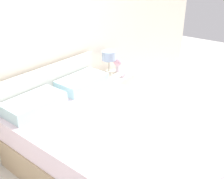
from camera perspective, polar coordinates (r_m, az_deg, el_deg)
name	(u,v)px	position (r m, az deg, el deg)	size (l,w,h in m)	color
ground_plane	(52,133)	(3.68, -12.86, -9.21)	(12.00, 12.00, 0.00)	silver
wall_back	(37,37)	(3.19, -15.99, 10.84)	(8.00, 0.06, 2.60)	silver
bed	(112,143)	(2.87, 0.05, -11.59)	(1.56, 2.20, 0.96)	tan
nightstand	(114,92)	(4.06, 0.49, -0.58)	(0.48, 0.42, 0.54)	silver
table_lamp	(109,58)	(3.88, -0.67, 6.82)	(0.20, 0.20, 0.38)	beige
flower_vase	(118,63)	(4.07, 1.25, 5.79)	(0.13, 0.13, 0.23)	silver
teacup	(123,75)	(3.92, 2.48, 3.15)	(0.10, 0.10, 0.06)	white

